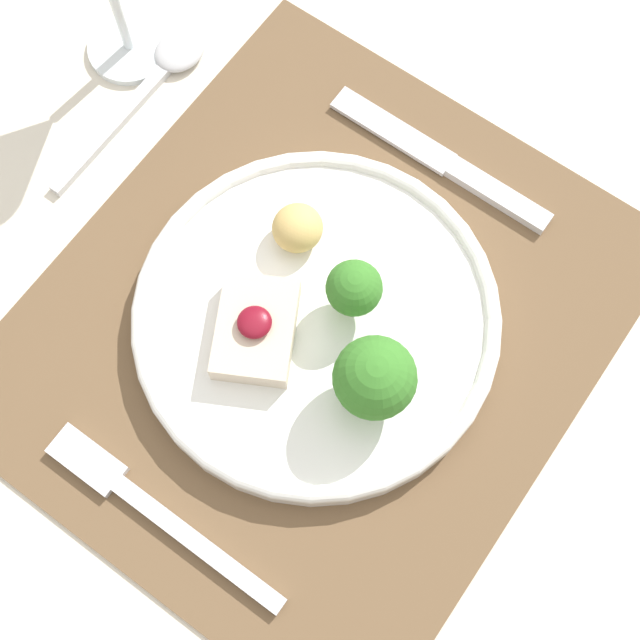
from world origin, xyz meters
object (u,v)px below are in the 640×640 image
Objects in this scene: knife at (454,168)px; spoon at (158,74)px; dinner_plate at (322,325)px; fork at (149,507)px.

spoon is at bearing 104.67° from knife.
dinner_plate is at bearing -117.36° from spoon.
dinner_plate is at bearing -8.96° from fork.
dinner_plate is 1.49× the size of spoon.
fork is 0.33m from knife.
fork is at bearing 172.39° from dinner_plate.
dinner_plate is 1.37× the size of fork.
dinner_plate reaches higher than knife.
knife is 1.09× the size of spoon.
knife is (0.33, -0.03, 0.00)m from fork.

